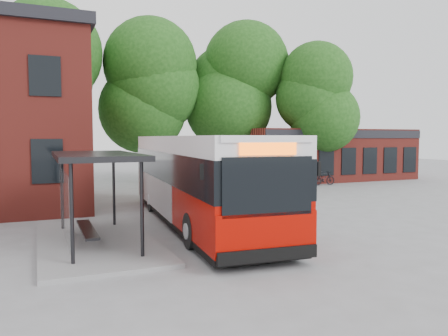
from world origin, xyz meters
name	(u,v)px	position (x,y,z in m)	size (l,w,h in m)	color
ground	(218,227)	(0.00, 0.00, 0.00)	(100.00, 100.00, 0.00)	slate
shop_row	(324,154)	(15.00, 14.00, 2.00)	(14.00, 6.20, 4.00)	maroon
bus_shelter	(97,199)	(-4.50, -1.00, 1.45)	(3.60, 7.00, 2.90)	black
bike_rail	(289,185)	(9.28, 10.00, 0.19)	(5.20, 0.10, 0.38)	black
tree_0	(39,104)	(-6.00, 16.00, 5.50)	(7.92, 7.92, 11.00)	#163F10
tree_1	(142,112)	(1.00, 17.00, 5.20)	(7.92, 7.92, 10.40)	#163F10
tree_2	(235,110)	(8.00, 16.00, 5.50)	(7.92, 7.92, 11.00)	#163F10
tree_3	(319,120)	(13.00, 12.00, 4.64)	(7.04, 7.04, 9.28)	#163F10
city_bus	(197,180)	(-0.44, 1.03, 1.70)	(2.86, 13.40, 3.40)	#9C0800
bicycle_0	(249,183)	(6.46, 10.30, 0.42)	(0.55, 1.58, 0.83)	#3A3430
bicycle_1	(253,182)	(6.90, 10.56, 0.45)	(0.42, 1.48, 0.89)	#3A0A09
bicycle_2	(275,183)	(7.84, 9.37, 0.46)	(0.61, 1.74, 0.92)	black
bicycle_3	(292,181)	(9.02, 9.18, 0.53)	(0.50, 1.76, 1.06)	black
bicycle_4	(291,181)	(9.11, 9.52, 0.50)	(0.66, 1.90, 1.00)	#531B0C
bicycle_5	(302,179)	(10.54, 10.34, 0.49)	(0.46, 1.63, 0.98)	#2C2724
bicycle_6	(305,179)	(10.69, 10.22, 0.49)	(0.65, 1.85, 0.97)	black
bicycle_7	(324,178)	(12.29, 10.26, 0.50)	(0.47, 1.66, 1.00)	black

